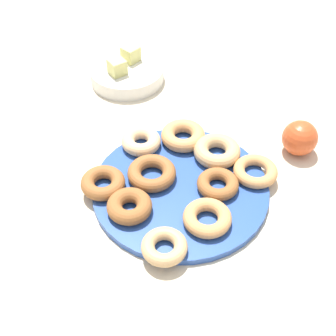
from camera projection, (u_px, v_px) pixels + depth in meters
The scene contains 16 objects.
ground_plane at pixel (180, 191), 0.91m from camera, with size 2.40×2.40×0.00m, color beige.
donut_plate at pixel (180, 189), 0.91m from camera, with size 0.33×0.33×0.01m, color #284C9E.
donut_0 at pixel (141, 141), 0.97m from camera, with size 0.08×0.08×0.03m, color #EABC84.
donut_1 at pixel (207, 218), 0.83m from camera, with size 0.09×0.09×0.02m, color tan.
donut_2 at pixel (152, 173), 0.91m from camera, with size 0.09×0.09×0.03m, color #995B2D.
donut_3 at pixel (217, 151), 0.95m from camera, with size 0.09×0.09×0.03m, color tan.
donut_4 at pixel (255, 171), 0.92m from camera, with size 0.09×0.09×0.02m, color tan.
donut_5 at pixel (129, 206), 0.85m from camera, with size 0.08×0.08×0.03m, color #995B2D.
donut_6 at pixel (183, 136), 0.98m from camera, with size 0.09×0.09×0.03m, color tan.
donut_7 at pixel (164, 247), 0.79m from camera, with size 0.08×0.08×0.02m, color tan.
donut_8 at pixel (103, 183), 0.89m from camera, with size 0.08×0.08×0.03m, color #995B2D.
donut_9 at pixel (218, 184), 0.89m from camera, with size 0.08×0.08×0.02m, color #995B2D.
fruit_bowl at pixel (127, 74), 1.16m from camera, with size 0.18×0.18×0.03m, color silver.
melon_chunk_left at pixel (117, 67), 1.12m from camera, with size 0.04×0.04×0.04m, color #DBD67A.
melon_chunk_right at pixel (131, 54), 1.16m from camera, with size 0.04×0.04×0.04m, color #DBD67A.
apple at pixel (300, 138), 0.97m from camera, with size 0.07×0.07×0.07m, color #CC4C23.
Camera 1 is at (-0.49, -0.37, 0.68)m, focal length 51.30 mm.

